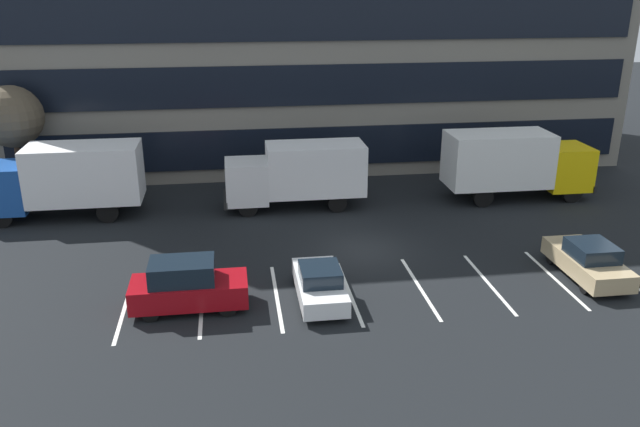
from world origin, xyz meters
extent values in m
plane|color=black|center=(0.00, 0.00, 0.00)|extent=(120.00, 120.00, 0.00)
cube|color=black|center=(0.00, 10.96, 1.98)|extent=(36.13, 0.16, 2.30)
cube|color=black|center=(0.00, 10.96, 5.58)|extent=(36.13, 0.16, 2.30)
cube|color=black|center=(0.00, 10.96, 9.18)|extent=(36.13, 0.16, 2.30)
cube|color=silver|center=(-9.80, -3.98, 0.00)|extent=(0.14, 5.40, 0.01)
cube|color=silver|center=(-7.00, -3.98, 0.00)|extent=(0.14, 5.40, 0.01)
cube|color=silver|center=(-4.20, -3.98, 0.00)|extent=(0.14, 5.40, 0.01)
cube|color=silver|center=(-1.40, -3.98, 0.00)|extent=(0.14, 5.40, 0.01)
cube|color=silver|center=(1.40, -3.98, 0.00)|extent=(0.14, 5.40, 0.01)
cube|color=silver|center=(4.20, -3.98, 0.00)|extent=(0.14, 5.40, 0.01)
cube|color=silver|center=(7.00, -3.98, 0.00)|extent=(0.14, 5.40, 0.01)
cube|color=silver|center=(9.80, -3.98, 0.00)|extent=(0.14, 5.40, 0.01)
cube|color=white|center=(-4.94, 5.99, 1.54)|extent=(2.12, 2.32, 2.12)
cube|color=black|center=(-5.98, 5.99, 1.97)|extent=(0.06, 1.95, 0.93)
cube|color=white|center=(-1.37, 5.99, 2.07)|extent=(5.02, 2.41, 2.61)
cube|color=black|center=(-6.05, 5.99, 0.63)|extent=(0.19, 2.32, 0.39)
cylinder|color=black|center=(-4.94, 5.00, 0.48)|extent=(0.97, 0.29, 0.97)
cylinder|color=black|center=(-4.94, 6.99, 0.48)|extent=(0.97, 0.29, 0.97)
cylinder|color=black|center=(-0.36, 5.00, 0.48)|extent=(0.97, 0.29, 0.97)
cylinder|color=black|center=(-0.36, 6.99, 0.48)|extent=(0.97, 0.29, 0.97)
cube|color=yellow|center=(12.33, 5.83, 1.68)|extent=(2.31, 2.52, 2.31)
cube|color=black|center=(13.46, 5.83, 2.14)|extent=(0.06, 2.12, 1.02)
cube|color=white|center=(8.44, 5.83, 2.26)|extent=(5.46, 2.62, 2.83)
cube|color=black|center=(13.54, 5.83, 0.68)|extent=(0.21, 2.52, 0.42)
cylinder|color=black|center=(12.33, 6.91, 0.52)|extent=(1.05, 0.31, 1.05)
cylinder|color=black|center=(12.33, 4.75, 0.52)|extent=(1.05, 0.31, 1.05)
cylinder|color=black|center=(7.35, 6.91, 0.52)|extent=(1.05, 0.31, 1.05)
cylinder|color=black|center=(7.35, 4.75, 0.52)|extent=(1.05, 0.31, 1.05)
cube|color=#194799|center=(-16.76, 6.22, 1.67)|extent=(2.30, 2.51, 2.30)
cube|color=white|center=(-12.89, 6.22, 2.25)|extent=(5.44, 2.62, 2.82)
cylinder|color=black|center=(-16.76, 5.14, 0.52)|extent=(1.05, 0.31, 1.05)
cylinder|color=black|center=(-16.76, 7.30, 0.52)|extent=(1.05, 0.31, 1.05)
cylinder|color=black|center=(-11.80, 5.14, 0.52)|extent=(1.05, 0.31, 1.05)
cylinder|color=black|center=(-11.80, 7.30, 0.52)|extent=(1.05, 0.31, 1.05)
cube|color=tan|center=(8.31, -3.96, 0.59)|extent=(1.80, 4.30, 0.70)
cube|color=black|center=(8.31, -4.17, 1.24)|extent=(1.58, 1.81, 0.60)
cylinder|color=black|center=(7.53, -2.58, 0.30)|extent=(0.22, 0.60, 0.60)
cylinder|color=black|center=(9.09, -2.58, 0.30)|extent=(0.22, 0.60, 0.60)
cylinder|color=black|center=(7.53, -5.33, 0.30)|extent=(0.22, 0.60, 0.60)
cylinder|color=black|center=(9.09, -5.33, 0.30)|extent=(0.22, 0.60, 0.60)
cube|color=maroon|center=(-7.39, -4.42, 0.69)|extent=(4.20, 1.78, 0.87)
cube|color=black|center=(-7.60, -4.42, 1.51)|extent=(2.31, 1.57, 0.78)
cylinder|color=black|center=(-6.05, -3.64, 0.31)|extent=(0.62, 0.20, 0.62)
cylinder|color=black|center=(-6.05, -5.20, 0.31)|extent=(0.62, 0.20, 0.62)
cylinder|color=black|center=(-8.73, -3.64, 0.31)|extent=(0.62, 0.20, 0.62)
cylinder|color=black|center=(-8.73, -5.20, 0.31)|extent=(0.62, 0.20, 0.62)
cube|color=white|center=(-2.62, -4.40, 0.55)|extent=(1.67, 3.99, 0.65)
cube|color=black|center=(-2.62, -4.60, 1.15)|extent=(1.47, 1.67, 0.56)
cylinder|color=black|center=(-3.34, -3.12, 0.28)|extent=(0.20, 0.56, 0.56)
cylinder|color=black|center=(-1.90, -3.12, 0.28)|extent=(0.20, 0.56, 0.56)
cylinder|color=black|center=(-3.34, -5.67, 0.28)|extent=(0.20, 0.56, 0.56)
cylinder|color=black|center=(-1.90, -5.67, 0.28)|extent=(0.20, 0.56, 0.56)
cylinder|color=#473323|center=(-17.00, 9.71, 1.60)|extent=(0.28, 0.28, 3.21)
sphere|color=#4C4233|center=(-17.00, 9.71, 4.49)|extent=(3.27, 3.27, 3.27)
camera|label=1|loc=(-5.66, -25.94, 11.44)|focal=36.36mm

